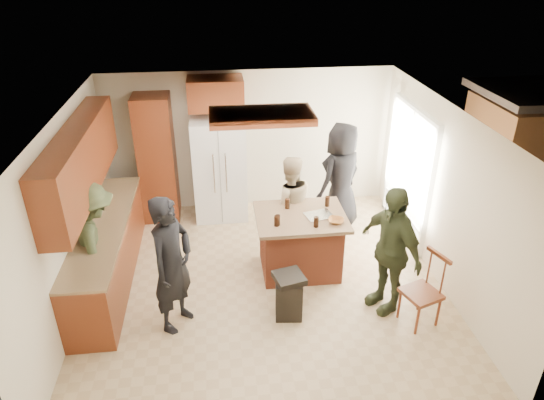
{
  "coord_description": "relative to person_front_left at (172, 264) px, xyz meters",
  "views": [
    {
      "loc": [
        -0.56,
        -5.59,
        4.32
      ],
      "look_at": [
        0.15,
        0.39,
        1.15
      ],
      "focal_mm": 32.0,
      "sensor_mm": 36.0,
      "label": 1
    }
  ],
  "objects": [
    {
      "name": "left_cabinetry",
      "position": [
        -1.06,
        1.07,
        0.05
      ],
      "size": [
        0.64,
        3.0,
        2.3
      ],
      "color": "maroon",
      "rests_on": "ground"
    },
    {
      "name": "refrigerator",
      "position": [
        0.64,
        2.79,
        -0.0
      ],
      "size": [
        0.9,
        0.76,
        1.8
      ],
      "color": "white",
      "rests_on": "ground"
    },
    {
      "name": "trash_bin",
      "position": [
        1.43,
        -0.02,
        -0.59
      ],
      "size": [
        0.43,
        0.43,
        0.63
      ],
      "color": "black",
      "rests_on": "ground"
    },
    {
      "name": "person_front_left",
      "position": [
        0.0,
        0.0,
        0.0
      ],
      "size": [
        0.76,
        0.82,
        1.81
      ],
      "primitive_type": "imported",
      "rotation": [
        0.0,
        0.0,
        1.01
      ],
      "color": "black",
      "rests_on": "ground"
    },
    {
      "name": "person_behind_right",
      "position": [
        2.63,
        2.18,
        0.02
      ],
      "size": [
        1.07,
        1.01,
        1.84
      ],
      "primitive_type": "imported",
      "rotation": [
        0.0,
        0.0,
        3.79
      ],
      "color": "black",
      "rests_on": "ground"
    },
    {
      "name": "person_side_right",
      "position": [
        2.73,
        0.02,
        -0.02
      ],
      "size": [
        0.89,
        1.16,
        1.77
      ],
      "primitive_type": "imported",
      "rotation": [
        0.0,
        0.0,
        -1.18
      ],
      "color": "#313821",
      "rests_on": "ground"
    },
    {
      "name": "room_shell",
      "position": [
        5.56,
        2.31,
        -0.04
      ],
      "size": [
        8.0,
        5.2,
        5.0
      ],
      "color": "tan",
      "rests_on": "ground"
    },
    {
      "name": "kitchen_island",
      "position": [
        1.74,
        0.96,
        -0.43
      ],
      "size": [
        1.28,
        1.03,
        0.93
      ],
      "color": "#983F27",
      "rests_on": "ground"
    },
    {
      "name": "person_counter",
      "position": [
        -1.04,
        0.69,
        -0.05
      ],
      "size": [
        0.88,
        1.21,
        1.7
      ],
      "primitive_type": "imported",
      "rotation": [
        0.0,
        0.0,
        1.95
      ],
      "color": "#343D23",
      "rests_on": "ground"
    },
    {
      "name": "person_behind_left",
      "position": [
        1.67,
        1.54,
        -0.11
      ],
      "size": [
        0.81,
        0.54,
        1.59
      ],
      "primitive_type": "imported",
      "rotation": [
        0.0,
        0.0,
        3.22
      ],
      "color": "tan",
      "rests_on": "ground"
    },
    {
      "name": "island_items",
      "position": [
        1.91,
        0.84,
        0.07
      ],
      "size": [
        1.0,
        0.66,
        0.15
      ],
      "color": "silver",
      "rests_on": "kitchen_island"
    },
    {
      "name": "spindle_chair",
      "position": [
        3.08,
        -0.34,
        -0.45
      ],
      "size": [
        0.54,
        0.54,
        0.99
      ],
      "color": "maroon",
      "rests_on": "ground"
    },
    {
      "name": "back_wall_units",
      "position": [
        -0.15,
        2.87,
        0.47
      ],
      "size": [
        1.8,
        0.6,
        2.45
      ],
      "color": "maroon",
      "rests_on": "ground"
    }
  ]
}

